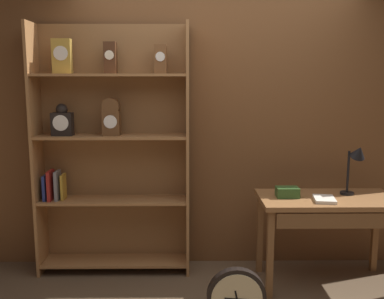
# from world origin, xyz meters

# --- Properties ---
(back_wood_panel) EXTENTS (4.80, 0.05, 2.60)m
(back_wood_panel) POSITION_xyz_m (0.00, 1.32, 1.30)
(back_wood_panel) COLOR brown
(back_wood_panel) RESTS_ON ground
(bookshelf) EXTENTS (1.33, 0.30, 2.18)m
(bookshelf) POSITION_xyz_m (-0.95, 1.15, 1.12)
(bookshelf) COLOR #9E6B3D
(bookshelf) RESTS_ON ground
(workbench) EXTENTS (1.13, 0.58, 0.75)m
(workbench) POSITION_xyz_m (0.90, 0.81, 0.65)
(workbench) COLOR brown
(workbench) RESTS_ON ground
(desk_lamp) EXTENTS (0.19, 0.19, 0.44)m
(desk_lamp) POSITION_xyz_m (1.13, 0.88, 1.06)
(desk_lamp) COLOR black
(desk_lamp) RESTS_ON workbench
(toolbox_small) EXTENTS (0.18, 0.13, 0.08)m
(toolbox_small) POSITION_xyz_m (0.56, 0.84, 0.79)
(toolbox_small) COLOR #2D5123
(toolbox_small) RESTS_ON workbench
(open_repair_manual) EXTENTS (0.19, 0.24, 0.02)m
(open_repair_manual) POSITION_xyz_m (0.84, 0.73, 0.77)
(open_repair_manual) COLOR silver
(open_repair_manual) RESTS_ON workbench
(round_clock_large) EXTENTS (0.41, 0.11, 0.45)m
(round_clock_large) POSITION_xyz_m (0.07, 0.15, 0.23)
(round_clock_large) COLOR black
(round_clock_large) RESTS_ON ground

